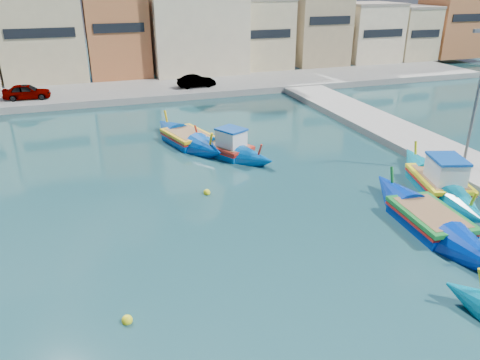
{
  "coord_description": "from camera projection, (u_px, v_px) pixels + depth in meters",
  "views": [
    {
      "loc": [
        -2.59,
        -13.48,
        10.3
      ],
      "look_at": [
        4.0,
        6.0,
        1.4
      ],
      "focal_mm": 35.0,
      "sensor_mm": 36.0,
      "label": 1
    }
  ],
  "objects": [
    {
      "name": "north_townhouses",
      "position": [
        165.0,
        31.0,
        50.77
      ],
      "size": [
        83.2,
        7.87,
        10.19
      ],
      "color": "#C3B287",
      "rests_on": "ground"
    },
    {
      "name": "ground",
      "position": [
        187.0,
        294.0,
        16.57
      ],
      "size": [
        160.0,
        160.0,
        0.0
      ],
      "primitive_type": "plane",
      "color": "#123837",
      "rests_on": "ground"
    },
    {
      "name": "parked_cars",
      "position": [
        53.0,
        90.0,
        41.11
      ],
      "size": [
        24.51,
        1.87,
        1.32
      ],
      "color": "#4C1919",
      "rests_on": "north_quay"
    },
    {
      "name": "quay_street_lamp",
      "position": [
        476.0,
        98.0,
        25.19
      ],
      "size": [
        1.18,
        0.16,
        8.0
      ],
      "color": "#595B60",
      "rests_on": "ground"
    },
    {
      "name": "north_quay",
      "position": [
        112.0,
        93.0,
        44.27
      ],
      "size": [
        80.0,
        8.0,
        0.6
      ],
      "primitive_type": "cube",
      "color": "gray",
      "rests_on": "ground"
    },
    {
      "name": "luzzu_blue_cabin",
      "position": [
        227.0,
        150.0,
        29.53
      ],
      "size": [
        5.38,
        7.7,
        2.75
      ],
      "color": "#0054AD",
      "rests_on": "ground"
    },
    {
      "name": "mooring_buoys",
      "position": [
        205.0,
        218.0,
        21.67
      ],
      "size": [
        22.5,
        23.13,
        0.36
      ],
      "color": "yellow",
      "rests_on": "ground"
    },
    {
      "name": "luzzu_green",
      "position": [
        187.0,
        139.0,
        31.55
      ],
      "size": [
        4.53,
        9.0,
        2.75
      ],
      "color": "#0042AA",
      "rests_on": "ground"
    },
    {
      "name": "luzzu_turquoise_cabin",
      "position": [
        439.0,
        184.0,
        24.56
      ],
      "size": [
        4.82,
        9.86,
        3.11
      ],
      "color": "#007FA0",
      "rests_on": "ground"
    },
    {
      "name": "luzzu_blue_south",
      "position": [
        430.0,
        221.0,
        20.92
      ],
      "size": [
        3.03,
        9.71,
        2.76
      ],
      "color": "#002AA7",
      "rests_on": "ground"
    }
  ]
}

